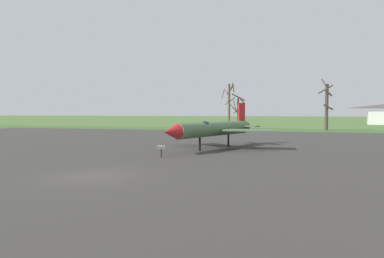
# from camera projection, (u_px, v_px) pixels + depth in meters

# --- Properties ---
(ground_plane) EXTENTS (600.00, 600.00, 0.00)m
(ground_plane) POSITION_uv_depth(u_px,v_px,m) (92.00, 177.00, 18.39)
(ground_plane) COLOR #4C6B33
(asphalt_apron) EXTENTS (98.27, 58.77, 0.05)m
(asphalt_apron) POSITION_uv_depth(u_px,v_px,m) (191.00, 146.00, 35.25)
(asphalt_apron) COLOR #383533
(asphalt_apron) RESTS_ON ground
(grass_verge_strip) EXTENTS (158.27, 12.00, 0.06)m
(grass_verge_strip) POSITION_uv_depth(u_px,v_px,m) (244.00, 130.00, 69.10)
(grass_verge_strip) COLOR #3C602C
(grass_verge_strip) RESTS_ON ground
(jet_fighter_front_left) EXTENTS (10.08, 13.22, 4.34)m
(jet_fighter_front_left) POSITION_uv_depth(u_px,v_px,m) (214.00, 129.00, 32.16)
(jet_fighter_front_left) COLOR #4C6B47
(jet_fighter_front_left) RESTS_ON ground
(info_placard_front_left) EXTENTS (0.64, 0.27, 0.93)m
(info_placard_front_left) POSITION_uv_depth(u_px,v_px,m) (161.00, 150.00, 26.06)
(info_placard_front_left) COLOR black
(info_placard_front_left) RESTS_ON ground
(bare_tree_far_left) EXTENTS (2.35, 2.44, 9.10)m
(bare_tree_far_left) POSITION_uv_depth(u_px,v_px,m) (229.00, 104.00, 69.18)
(bare_tree_far_left) COLOR brown
(bare_tree_far_left) RESTS_ON ground
(bare_tree_left_of_center) EXTENTS (3.28, 2.69, 7.10)m
(bare_tree_left_of_center) POSITION_uv_depth(u_px,v_px,m) (238.00, 111.00, 71.30)
(bare_tree_left_of_center) COLOR #42382D
(bare_tree_left_of_center) RESTS_ON ground
(bare_tree_center) EXTENTS (2.71, 2.74, 9.50)m
(bare_tree_center) POSITION_uv_depth(u_px,v_px,m) (327.00, 105.00, 64.96)
(bare_tree_center) COLOR #42382D
(bare_tree_center) RESTS_ON ground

